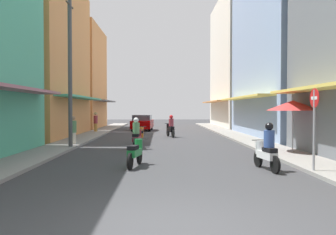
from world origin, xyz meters
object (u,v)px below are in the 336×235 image
at_px(pedestrian_foreground, 96,121).
at_px(vendor_umbrella, 293,105).
at_px(motorbike_maroon, 137,135).
at_px(utility_pole, 70,70).
at_px(motorbike_green, 135,152).
at_px(parked_car, 142,123).
at_px(motorbike_white, 267,149).
at_px(pedestrian_crossing, 73,131).
at_px(motorbike_black, 171,127).
at_px(street_sign_no_entry, 314,119).
at_px(motorbike_orange, 141,135).

distance_m(pedestrian_foreground, vendor_umbrella, 17.78).
bearing_deg(motorbike_maroon, vendor_umbrella, -18.29).
bearing_deg(pedestrian_foreground, utility_pole, -85.47).
bearing_deg(motorbike_green, parked_car, 92.35).
height_order(motorbike_white, utility_pole, utility_pole).
bearing_deg(vendor_umbrella, pedestrian_crossing, 161.92).
bearing_deg(parked_car, motorbike_white, -75.78).
xyz_separation_m(motorbike_green, vendor_umbrella, (6.71, 3.01, 1.66)).
xyz_separation_m(pedestrian_crossing, pedestrian_foreground, (-0.76, 10.27, 0.18)).
distance_m(motorbike_black, pedestrian_crossing, 7.97).
bearing_deg(motorbike_black, motorbike_white, -78.10).
xyz_separation_m(motorbike_maroon, pedestrian_foreground, (-4.23, 11.38, 0.29)).
bearing_deg(motorbike_black, pedestrian_foreground, 144.35).
height_order(pedestrian_crossing, pedestrian_foreground, pedestrian_foreground).
height_order(pedestrian_crossing, street_sign_no_entry, street_sign_no_entry).
distance_m(motorbike_white, vendor_umbrella, 4.74).
bearing_deg(utility_pole, pedestrian_foreground, 94.53).
xyz_separation_m(motorbike_white, motorbike_black, (-2.77, 13.15, 0.00)).
bearing_deg(motorbike_black, utility_pole, -126.82).
distance_m(parked_car, vendor_umbrella, 18.17).
distance_m(motorbike_orange, motorbike_maroon, 2.56).
relative_size(vendor_umbrella, street_sign_no_entry, 0.90).
relative_size(motorbike_white, vendor_umbrella, 0.75).
bearing_deg(pedestrian_foreground, parked_car, 36.57).
distance_m(motorbike_green, motorbike_maroon, 5.35).
distance_m(motorbike_orange, pedestrian_foreground, 9.84).
distance_m(motorbike_green, motorbike_black, 12.42).
xyz_separation_m(motorbike_white, motorbike_orange, (-4.61, 8.72, -0.20)).
bearing_deg(pedestrian_foreground, motorbike_black, -35.65).
bearing_deg(motorbike_green, pedestrian_crossing, 120.51).
relative_size(motorbike_maroon, vendor_umbrella, 0.76).
height_order(motorbike_green, pedestrian_crossing, pedestrian_crossing).
bearing_deg(parked_car, vendor_umbrella, -65.52).
xyz_separation_m(motorbike_orange, vendor_umbrella, (6.97, -4.87, 1.66)).
bearing_deg(street_sign_no_entry, motorbike_green, 164.63).
bearing_deg(utility_pole, motorbike_maroon, 0.26).
relative_size(vendor_umbrella, utility_pole, 0.31).
bearing_deg(motorbike_orange, pedestrian_foreground, 115.94).
height_order(motorbike_green, motorbike_orange, same).
relative_size(motorbike_green, pedestrian_foreground, 1.02).
distance_m(motorbike_orange, motorbike_black, 4.80).
height_order(pedestrian_crossing, vendor_umbrella, vendor_umbrella).
distance_m(vendor_umbrella, utility_pole, 10.77).
relative_size(motorbike_black, pedestrian_crossing, 1.09).
height_order(vendor_umbrella, utility_pole, utility_pole).
bearing_deg(motorbike_maroon, motorbike_orange, 88.46).
relative_size(motorbike_green, utility_pole, 0.23).
bearing_deg(street_sign_no_entry, motorbike_black, 106.15).
relative_size(motorbike_orange, street_sign_no_entry, 0.68).
bearing_deg(motorbike_orange, motorbike_black, 67.44).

